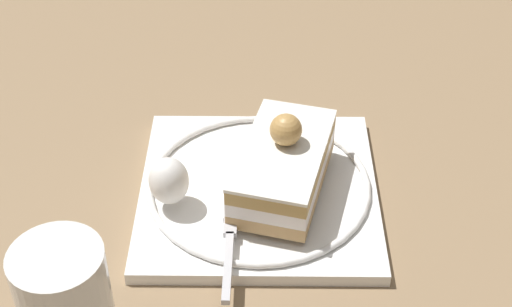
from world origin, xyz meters
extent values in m
plane|color=#8B704F|center=(0.00, 0.00, 0.00)|extent=(2.40, 2.40, 0.00)
cube|color=white|center=(0.00, 0.02, 0.01)|extent=(0.22, 0.22, 0.01)
torus|color=white|center=(0.00, 0.02, 0.01)|extent=(0.21, 0.21, 0.01)
cube|color=tan|center=(0.02, 0.01, 0.02)|extent=(0.10, 0.13, 0.01)
cube|color=white|center=(0.02, 0.01, 0.04)|extent=(0.10, 0.13, 0.01)
cube|color=tan|center=(0.02, 0.01, 0.05)|extent=(0.10, 0.13, 0.01)
cube|color=white|center=(0.02, 0.01, 0.06)|extent=(0.10, 0.13, 0.00)
sphere|color=tan|center=(0.02, 0.02, 0.07)|extent=(0.03, 0.03, 0.03)
ellipsoid|color=white|center=(-0.07, 0.01, 0.04)|extent=(0.03, 0.03, 0.04)
cube|color=silver|center=(-0.03, -0.07, 0.02)|extent=(0.02, 0.07, 0.00)
cube|color=silver|center=(-0.03, -0.03, 0.02)|extent=(0.01, 0.02, 0.00)
cube|color=silver|center=(-0.02, -0.01, 0.02)|extent=(0.01, 0.03, 0.00)
cube|color=silver|center=(-0.02, -0.01, 0.02)|extent=(0.01, 0.03, 0.00)
cube|color=silver|center=(-0.03, -0.01, 0.02)|extent=(0.01, 0.03, 0.00)
cube|color=silver|center=(-0.03, -0.01, 0.02)|extent=(0.01, 0.03, 0.00)
camera|label=1|loc=(-0.06, -0.45, 0.43)|focal=53.79mm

